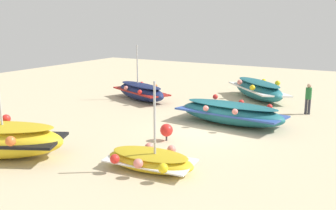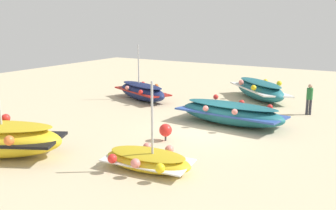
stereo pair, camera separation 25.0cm
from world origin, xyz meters
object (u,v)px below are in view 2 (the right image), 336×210
at_px(fishing_boat_2, 231,113).
at_px(mooring_buoy_0, 166,130).
at_px(fishing_boat_1, 142,91).
at_px(person_walking, 309,97).
at_px(fishing_boat_0, 260,89).
at_px(fishing_boat_4, 147,160).

height_order(fishing_boat_2, mooring_buoy_0, fishing_boat_2).
distance_m(fishing_boat_1, fishing_boat_2, 7.43).
bearing_deg(mooring_buoy_0, fishing_boat_1, -138.51).
xyz_separation_m(fishing_boat_2, mooring_buoy_0, (3.87, -1.38, -0.12)).
bearing_deg(person_walking, fishing_boat_1, 84.50).
distance_m(fishing_boat_0, fishing_boat_1, 7.49).
height_order(fishing_boat_1, person_walking, fishing_boat_1).
distance_m(fishing_boat_0, person_walking, 4.40).
height_order(fishing_boat_1, fishing_boat_4, fishing_boat_1).
height_order(fishing_boat_0, fishing_boat_4, fishing_boat_4).
relative_size(fishing_boat_1, fishing_boat_2, 0.86).
xyz_separation_m(fishing_boat_1, person_walking, (-1.46, 9.85, 0.39)).
height_order(person_walking, mooring_buoy_0, person_walking).
distance_m(fishing_boat_0, fishing_boat_2, 6.57).
xyz_separation_m(fishing_boat_0, fishing_boat_1, (4.05, -6.30, -0.08)).
bearing_deg(fishing_boat_4, fishing_boat_1, -58.92).
bearing_deg(fishing_boat_1, fishing_boat_4, -31.85).
bearing_deg(fishing_boat_4, person_walking, -110.47).
xyz_separation_m(fishing_boat_0, person_walking, (2.58, 3.54, 0.32)).
bearing_deg(fishing_boat_2, fishing_boat_4, -87.70).
relative_size(fishing_boat_0, mooring_buoy_0, 6.96).
bearing_deg(person_walking, fishing_boat_4, 150.17).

